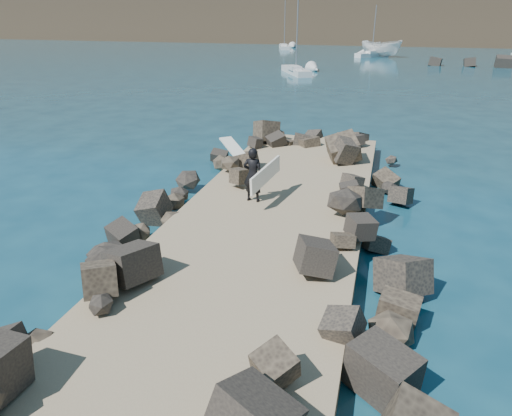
# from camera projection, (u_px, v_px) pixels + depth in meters

# --- Properties ---
(ground) EXTENTS (800.00, 800.00, 0.00)m
(ground) POSITION_uv_depth(u_px,v_px,m) (264.00, 239.00, 14.56)
(ground) COLOR #0F384C
(ground) RESTS_ON ground
(jetty) EXTENTS (6.00, 26.00, 0.60)m
(jetty) POSITION_uv_depth(u_px,v_px,m) (246.00, 261.00, 12.67)
(jetty) COLOR #8C7759
(jetty) RESTS_ON ground
(riprap_left) EXTENTS (2.60, 22.00, 1.00)m
(riprap_left) POSITION_uv_depth(u_px,v_px,m) (159.00, 234.00, 13.75)
(riprap_left) COLOR black
(riprap_left) RESTS_ON ground
(riprap_right) EXTENTS (2.60, 22.00, 1.00)m
(riprap_right) POSITION_uv_depth(u_px,v_px,m) (354.00, 261.00, 12.31)
(riprap_right) COLOR black
(riprap_right) RESTS_ON ground
(surfboard_resting) EXTENTS (1.92, 2.12, 0.08)m
(surfboard_resting) POSITION_uv_depth(u_px,v_px,m) (235.00, 152.00, 19.94)
(surfboard_resting) COLOR white
(surfboard_resting) RESTS_ON riprap_left
(boat_imported) EXTENTS (7.24, 5.12, 2.62)m
(boat_imported) POSITION_uv_depth(u_px,v_px,m) (381.00, 48.00, 71.70)
(boat_imported) COLOR white
(boat_imported) RESTS_ON ground
(surfer_with_board) EXTENTS (1.04, 2.34, 1.90)m
(surfer_with_board) POSITION_uv_depth(u_px,v_px,m) (255.00, 175.00, 15.55)
(surfer_with_board) COLOR black
(surfer_with_board) RESTS_ON jetty
(sailboat_e) EXTENTS (3.53, 7.36, 8.67)m
(sailboat_e) POSITION_uv_depth(u_px,v_px,m) (284.00, 47.00, 87.54)
(sailboat_e) COLOR silver
(sailboat_e) RESTS_ON ground
(sailboat_a) EXTENTS (4.75, 7.16, 8.72)m
(sailboat_a) POSITION_uv_depth(u_px,v_px,m) (296.00, 71.00, 52.66)
(sailboat_a) COLOR silver
(sailboat_a) RESTS_ON ground
(sailboat_b) EXTENTS (5.16, 5.72, 7.71)m
(sailboat_b) POSITION_uv_depth(u_px,v_px,m) (372.00, 55.00, 72.14)
(sailboat_b) COLOR silver
(sailboat_b) RESTS_ON ground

